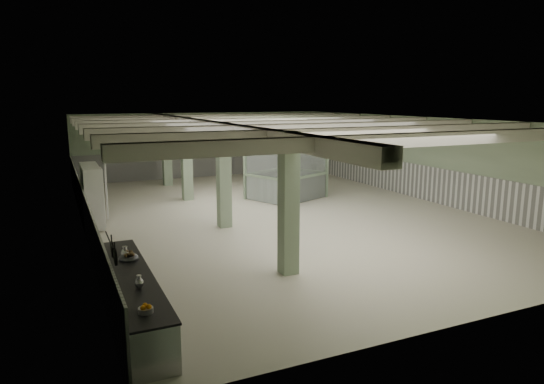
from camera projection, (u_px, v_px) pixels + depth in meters
name	position (u px, v px, depth m)	size (l,w,h in m)	color
floor	(278.00, 213.00, 18.76)	(20.00, 20.00, 0.00)	silver
ceiling	(278.00, 120.00, 18.07)	(14.00, 20.00, 0.02)	silver
wall_back	(203.00, 145.00, 27.36)	(14.00, 0.02, 3.60)	#A4BB95
wall_front	(494.00, 232.00, 9.47)	(14.00, 0.02, 3.60)	#A4BB95
wall_left	(81.00, 180.00, 15.58)	(0.02, 20.00, 3.60)	#A4BB95
wall_right	(422.00, 158.00, 21.25)	(0.02, 20.00, 3.60)	#A4BB95
wainscot_left	(84.00, 212.00, 15.79)	(0.05, 19.90, 1.50)	white
wainscot_right	(420.00, 182.00, 21.44)	(0.05, 19.90, 1.50)	white
wainscot_back	(204.00, 163.00, 27.54)	(13.90, 0.05, 1.50)	white
girder	(214.00, 127.00, 17.11)	(0.45, 19.90, 0.40)	white
beam_a	(412.00, 140.00, 11.40)	(13.90, 0.35, 0.32)	white
beam_b	(353.00, 133.00, 13.64)	(13.90, 0.35, 0.32)	white
beam_c	(310.00, 128.00, 15.87)	(13.90, 0.35, 0.32)	white
beam_d	(278.00, 125.00, 18.11)	(13.90, 0.35, 0.32)	white
beam_e	(253.00, 122.00, 20.35)	(13.90, 0.35, 0.32)	white
beam_f	(233.00, 119.00, 22.58)	(13.90, 0.35, 0.32)	white
beam_g	(216.00, 118.00, 24.82)	(13.90, 0.35, 0.32)	white
column_a	(289.00, 204.00, 12.04)	(0.42, 0.42, 3.60)	#93AA89
column_b	(224.00, 175.00, 16.51)	(0.42, 0.42, 3.60)	#93AA89
column_c	(187.00, 159.00, 20.98)	(0.42, 0.42, 3.60)	#93AA89
column_d	(167.00, 150.00, 24.56)	(0.42, 0.42, 3.60)	#93AA89
hook_rail	(109.00, 240.00, 8.80)	(0.02, 0.02, 1.20)	black
pendant_front	(367.00, 145.00, 13.91)	(0.44, 0.44, 0.22)	#2F3F32
pendant_mid	(284.00, 133.00, 18.83)	(0.44, 0.44, 0.22)	#2F3F32
pendant_back	(239.00, 127.00, 23.30)	(0.44, 0.44, 0.22)	#2F3F32
prep_counter	(130.00, 296.00, 9.76)	(0.88, 5.04, 0.91)	#B2B2B6
pitcher_near	(125.00, 253.00, 10.63)	(0.20, 0.23, 0.29)	#B2B2B6
pitcher_far	(139.00, 282.00, 9.01)	(0.17, 0.19, 0.24)	#B2B2B6
veg_colander	(129.00, 256.00, 10.59)	(0.43, 0.43, 0.20)	#3E3F43
orange_bowl	(146.00, 311.00, 7.96)	(0.25, 0.25, 0.09)	#B2B2B7
skillet_near	(115.00, 257.00, 8.52)	(0.30, 0.30, 0.04)	black
skillet_far	(112.00, 249.00, 8.96)	(0.30, 0.30, 0.04)	black
walkin_cooler	(92.00, 197.00, 16.78)	(0.79, 2.25, 2.06)	silver
guard_booth	(286.00, 161.00, 21.37)	(3.83, 3.59, 2.46)	#88A382
filing_cabinet	(318.00, 179.00, 22.66)	(0.45, 0.64, 1.39)	#595A4B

